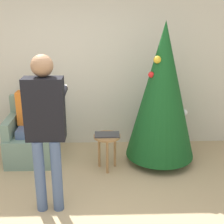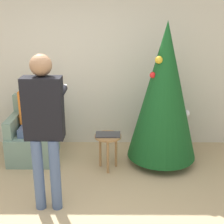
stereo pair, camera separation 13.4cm
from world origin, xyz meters
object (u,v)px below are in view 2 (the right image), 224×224
object	(u,v)px
armchair	(34,137)
person_standing	(44,120)
christmas_tree	(164,92)
side_stool	(108,141)
person_seated	(32,116)

from	to	relation	value
armchair	person_standing	size ratio (longest dim) A/B	0.53
christmas_tree	person_standing	xyz separation A→B (m)	(-1.47, -1.10, -0.01)
person_standing	side_stool	xyz separation A→B (m)	(0.68, 0.88, -0.65)
person_standing	side_stool	distance (m)	1.29
side_stool	christmas_tree	bearing A→B (deg)	15.35
person_seated	armchair	bearing A→B (deg)	90.00
armchair	person_seated	xyz separation A→B (m)	(-0.00, -0.03, 0.35)
christmas_tree	armchair	world-z (taller)	christmas_tree
person_seated	side_stool	world-z (taller)	person_seated
christmas_tree	armchair	size ratio (longest dim) A/B	2.20
christmas_tree	armchair	distance (m)	2.09
christmas_tree	side_stool	xyz separation A→B (m)	(-0.79, -0.22, -0.67)
christmas_tree	armchair	bearing A→B (deg)	175.38
side_stool	person_seated	bearing A→B (deg)	163.11
person_standing	side_stool	size ratio (longest dim) A/B	3.41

